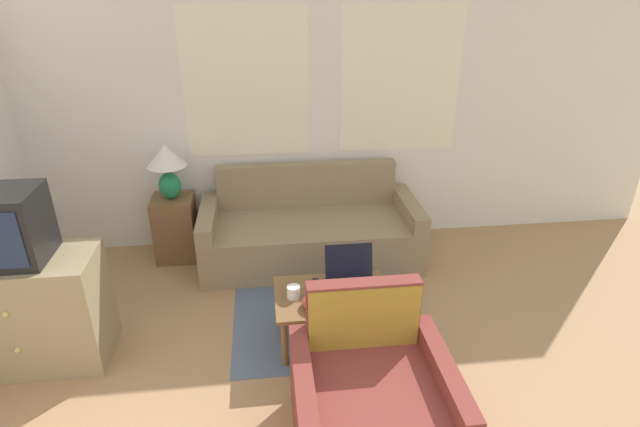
% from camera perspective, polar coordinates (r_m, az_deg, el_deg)
% --- Properties ---
extents(wall_back, '(6.57, 0.06, 2.60)m').
position_cam_1_polar(wall_back, '(4.69, 1.49, 11.96)').
color(wall_back, white).
rests_on(wall_back, ground_plane).
extents(rug, '(1.44, 1.82, 0.01)m').
position_cam_1_polar(rug, '(4.22, 0.24, -9.17)').
color(rug, slate).
rests_on(rug, ground_plane).
extents(couch, '(1.96, 0.83, 0.83)m').
position_cam_1_polar(couch, '(4.63, -1.15, -2.14)').
color(couch, '#937A5B').
rests_on(couch, ground_plane).
extents(armchair, '(0.85, 0.82, 0.86)m').
position_cam_1_polar(armchair, '(2.97, 5.84, -20.65)').
color(armchair, brown).
rests_on(armchair, ground_plane).
extents(tv_dresser, '(0.95, 0.51, 0.79)m').
position_cam_1_polar(tv_dresser, '(3.88, -30.30, -9.58)').
color(tv_dresser, '#998460').
rests_on(tv_dresser, ground_plane).
extents(television, '(0.47, 0.40, 0.46)m').
position_cam_1_polar(television, '(3.60, -32.48, -1.28)').
color(television, black).
rests_on(television, tv_dresser).
extents(side_table, '(0.36, 0.36, 0.60)m').
position_cam_1_polar(side_table, '(4.80, -16.14, -1.58)').
color(side_table, brown).
rests_on(side_table, ground_plane).
extents(table_lamp, '(0.34, 0.34, 0.50)m').
position_cam_1_polar(table_lamp, '(4.56, -17.08, 5.39)').
color(table_lamp, '#1E8451').
rests_on(table_lamp, side_table).
extents(coffee_table, '(0.80, 0.55, 0.39)m').
position_cam_1_polar(coffee_table, '(3.56, 1.38, -9.85)').
color(coffee_table, brown).
rests_on(coffee_table, ground_plane).
extents(laptop, '(0.35, 0.33, 0.27)m').
position_cam_1_polar(laptop, '(3.59, 3.55, -7.42)').
color(laptop, black).
rests_on(laptop, coffee_table).
extents(cup_navy, '(0.09, 0.09, 0.09)m').
position_cam_1_polar(cup_navy, '(3.48, -3.05, -8.94)').
color(cup_navy, white).
rests_on(cup_navy, coffee_table).
extents(snack_bowl, '(0.19, 0.19, 0.07)m').
position_cam_1_polar(snack_bowl, '(3.38, -0.41, -10.11)').
color(snack_bowl, '#B23D38').
rests_on(snack_bowl, coffee_table).
extents(tv_remote, '(0.10, 0.16, 0.02)m').
position_cam_1_polar(tv_remote, '(3.61, -0.82, -8.13)').
color(tv_remote, black).
rests_on(tv_remote, coffee_table).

